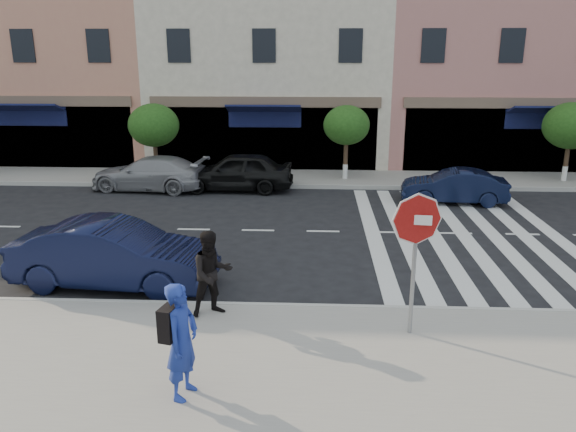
% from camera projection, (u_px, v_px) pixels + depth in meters
% --- Properties ---
extents(ground, '(120.00, 120.00, 0.00)m').
position_uv_depth(ground, '(241.00, 282.00, 13.41)').
color(ground, black).
rests_on(ground, ground).
extents(sidewalk_near, '(60.00, 4.50, 0.15)m').
position_uv_depth(sidewalk_near, '(214.00, 363.00, 9.80)').
color(sidewalk_near, gray).
rests_on(sidewalk_near, ground).
extents(sidewalk_far, '(60.00, 3.00, 0.15)m').
position_uv_depth(sidewalk_far, '(274.00, 178.00, 23.92)').
color(sidewalk_far, gray).
rests_on(sidewalk_far, ground).
extents(building_west_mid, '(10.00, 9.00, 14.00)m').
position_uv_depth(building_west_mid, '(64.00, 15.00, 28.20)').
color(building_west_mid, tan).
rests_on(building_west_mid, ground).
extents(building_centre, '(11.00, 9.00, 11.00)m').
position_uv_depth(building_centre, '(272.00, 46.00, 28.15)').
color(building_centre, beige).
rests_on(building_centre, ground).
extents(building_east_mid, '(13.00, 9.00, 13.00)m').
position_uv_depth(building_east_mid, '(517.00, 25.00, 27.31)').
color(building_east_mid, '#B2706A').
rests_on(building_east_mid, ground).
extents(street_tree_wb, '(2.10, 2.10, 3.06)m').
position_uv_depth(street_tree_wb, '(154.00, 126.00, 23.33)').
color(street_tree_wb, '#473323').
rests_on(street_tree_wb, sidewalk_far).
extents(street_tree_c, '(1.90, 1.90, 3.04)m').
position_uv_depth(street_tree_c, '(347.00, 126.00, 22.94)').
color(street_tree_c, '#473323').
rests_on(street_tree_c, sidewalk_far).
extents(street_tree_ea, '(2.20, 2.20, 3.19)m').
position_uv_depth(street_tree_ea, '(571.00, 126.00, 22.52)').
color(street_tree_ea, '#473323').
rests_on(street_tree_ea, sidewalk_far).
extents(stop_sign, '(0.97, 0.16, 2.75)m').
position_uv_depth(stop_sign, '(416.00, 234.00, 10.14)').
color(stop_sign, gray).
rests_on(stop_sign, sidewalk_near).
extents(photographer, '(0.60, 0.77, 1.87)m').
position_uv_depth(photographer, '(182.00, 341.00, 8.52)').
color(photographer, navy).
rests_on(photographer, sidewalk_near).
extents(walker, '(1.07, 1.00, 1.77)m').
position_uv_depth(walker, '(212.00, 274.00, 11.22)').
color(walker, black).
rests_on(walker, sidewalk_near).
extents(car_near_mid, '(4.81, 2.04, 1.54)m').
position_uv_depth(car_near_mid, '(114.00, 254.00, 13.02)').
color(car_near_mid, black).
rests_on(car_near_mid, ground).
extents(car_far_left, '(4.75, 2.38, 1.32)m').
position_uv_depth(car_far_left, '(149.00, 173.00, 22.08)').
color(car_far_left, gray).
rests_on(car_far_left, ground).
extents(car_far_mid, '(4.43, 1.80, 1.51)m').
position_uv_depth(car_far_mid, '(236.00, 172.00, 21.97)').
color(car_far_mid, black).
rests_on(car_far_mid, ground).
extents(car_far_right, '(3.82, 1.67, 1.22)m').
position_uv_depth(car_far_right, '(454.00, 186.00, 20.20)').
color(car_far_right, black).
rests_on(car_far_right, ground).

